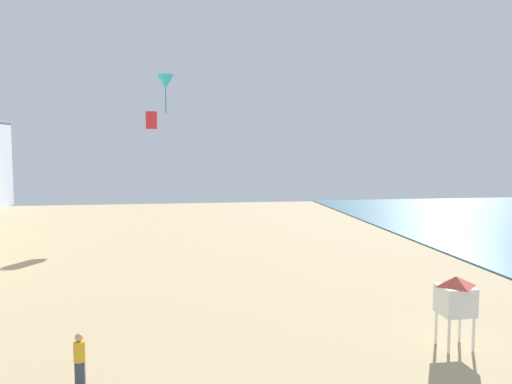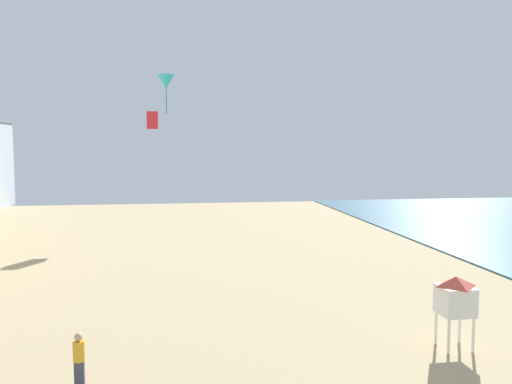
{
  "view_description": "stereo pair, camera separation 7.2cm",
  "coord_description": "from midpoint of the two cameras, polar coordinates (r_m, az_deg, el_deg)",
  "views": [
    {
      "loc": [
        0.94,
        -5.98,
        7.05
      ],
      "look_at": [
        4.33,
        16.2,
        5.11
      ],
      "focal_mm": 37.23,
      "sensor_mm": 36.0,
      "label": 1
    },
    {
      "loc": [
        1.01,
        -5.99,
        7.05
      ],
      "look_at": [
        4.33,
        16.2,
        5.11
      ],
      "focal_mm": 37.23,
      "sensor_mm": 36.0,
      "label": 2
    }
  ],
  "objects": [
    {
      "name": "kite_flyer",
      "position": [
        16.98,
        -18.54,
        -16.5
      ],
      "size": [
        0.34,
        0.34,
        1.64
      ],
      "rotation": [
        0.0,
        0.0,
        5.14
      ],
      "color": "#383D4C",
      "rests_on": "ground"
    },
    {
      "name": "kite_red_box",
      "position": [
        46.05,
        -11.2,
        7.57
      ],
      "size": [
        0.93,
        0.93,
        1.46
      ],
      "color": "red"
    },
    {
      "name": "lifeguard_stand",
      "position": [
        20.04,
        20.55,
        -10.46
      ],
      "size": [
        1.1,
        1.1,
        2.55
      ],
      "rotation": [
        0.0,
        0.0,
        -0.08
      ],
      "color": "white",
      "rests_on": "ground"
    },
    {
      "name": "kite_cyan_delta",
      "position": [
        33.17,
        -9.77,
        11.6
      ],
      "size": [
        1.03,
        1.03,
        2.35
      ],
      "color": "#2DB7CC"
    }
  ]
}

